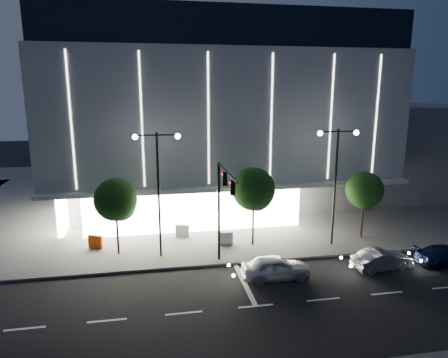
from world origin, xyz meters
TOP-DOWN VIEW (x-y plane):
  - ground at (0.00, 0.00)m, footprint 160.00×160.00m
  - sidewalk_museum at (5.00, 24.00)m, footprint 70.00×40.00m
  - museum at (2.98, 22.31)m, footprint 30.00×25.80m
  - annex_building at (26.00, 24.00)m, footprint 16.00×20.00m
  - traffic_mast at (1.00, 3.34)m, footprint 0.33×5.89m
  - street_lamp_west at (-3.00, 6.00)m, footprint 3.16×0.36m
  - street_lamp_east at (10.00, 6.00)m, footprint 3.16×0.36m
  - tree_left at (-5.97, 7.02)m, footprint 3.02×3.02m
  - tree_mid at (4.03, 7.02)m, footprint 3.25×3.25m
  - tree_right at (13.03, 7.02)m, footprint 2.91×2.91m
  - car_lead at (4.08, 1.52)m, footprint 4.42×1.83m
  - car_second at (11.48, 1.55)m, footprint 4.25×1.96m
  - car_third at (16.36, 1.52)m, footprint 4.47×1.92m
  - barrier_a at (-7.76, 8.39)m, footprint 1.11×0.67m
  - barrier_b at (-1.17, 9.63)m, footprint 1.13×0.55m
  - barrier_d at (1.95, 7.36)m, footprint 1.12×0.38m

SIDE VIEW (x-z plane):
  - ground at x=0.00m, z-range 0.00..0.00m
  - sidewalk_museum at x=5.00m, z-range 0.00..0.15m
  - car_third at x=16.36m, z-range 0.00..1.28m
  - barrier_a at x=-7.76m, z-range 0.15..1.15m
  - barrier_b at x=-1.17m, z-range 0.15..1.15m
  - barrier_d at x=1.95m, z-range 0.15..1.15m
  - car_second at x=11.48m, z-range 0.00..1.35m
  - car_lead at x=4.08m, z-range 0.00..1.50m
  - tree_right at x=13.03m, z-range 1.13..6.64m
  - tree_left at x=-5.97m, z-range 1.17..6.90m
  - tree_mid at x=4.03m, z-range 1.26..7.41m
  - annex_building at x=26.00m, z-range 0.00..10.00m
  - traffic_mast at x=1.00m, z-range 1.49..8.56m
  - street_lamp_west at x=-3.00m, z-range 1.46..10.46m
  - street_lamp_east at x=10.00m, z-range 1.46..10.46m
  - museum at x=2.98m, z-range 0.27..18.27m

